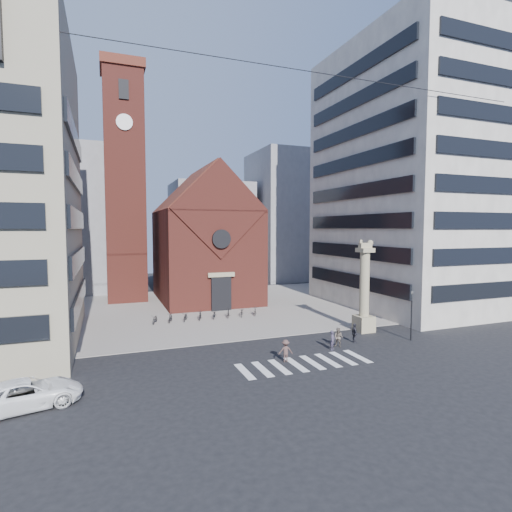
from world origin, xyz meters
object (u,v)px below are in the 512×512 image
(pedestrian_1, at_px, (339,337))
(pedestrian_2, at_px, (354,333))
(lion_column, at_px, (364,295))
(scooter_0, at_px, (155,319))
(white_car, at_px, (26,394))
(pedestrian_0, at_px, (333,340))
(traffic_light, at_px, (411,314))

(pedestrian_1, relative_size, pedestrian_2, 0.96)
(lion_column, xyz_separation_m, pedestrian_2, (-2.98, -2.80, -2.64))
(lion_column, xyz_separation_m, scooter_0, (-18.08, 10.03, -2.96))
(white_car, xyz_separation_m, pedestrian_0, (21.08, 3.14, -0.01))
(lion_column, bearing_deg, pedestrian_1, -145.38)
(pedestrian_2, relative_size, scooter_0, 0.96)
(pedestrian_1, bearing_deg, lion_column, 85.10)
(lion_column, distance_m, pedestrian_2, 4.87)
(lion_column, bearing_deg, pedestrian_0, -146.22)
(pedestrian_0, xyz_separation_m, pedestrian_1, (0.86, 0.47, 0.01))
(pedestrian_0, relative_size, pedestrian_1, 0.99)
(traffic_light, xyz_separation_m, pedestrian_2, (-4.97, 1.20, -1.47))
(white_car, xyz_separation_m, scooter_0, (8.81, 17.06, -0.29))
(white_car, bearing_deg, pedestrian_1, -94.52)
(lion_column, relative_size, scooter_0, 5.09)
(pedestrian_2, xyz_separation_m, scooter_0, (-15.10, 12.84, -0.32))
(lion_column, bearing_deg, pedestrian_2, -136.76)
(lion_column, xyz_separation_m, traffic_light, (1.99, -4.00, -1.17))
(traffic_light, distance_m, pedestrian_2, 5.32)
(traffic_light, bearing_deg, pedestrian_0, 179.18)
(traffic_light, xyz_separation_m, scooter_0, (-20.08, 14.03, -1.79))
(pedestrian_0, xyz_separation_m, scooter_0, (-12.27, 13.92, -0.28))
(traffic_light, bearing_deg, scooter_0, 145.05)
(pedestrian_1, bearing_deg, traffic_light, 45.67)
(traffic_light, bearing_deg, white_car, -174.02)
(traffic_light, relative_size, white_car, 0.75)
(pedestrian_0, distance_m, pedestrian_2, 3.03)
(pedestrian_1, height_order, pedestrian_2, pedestrian_2)
(white_car, bearing_deg, pedestrian_0, -95.40)
(scooter_0, bearing_deg, traffic_light, -15.31)
(pedestrian_2, bearing_deg, traffic_light, -90.45)
(white_car, height_order, scooter_0, white_car)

